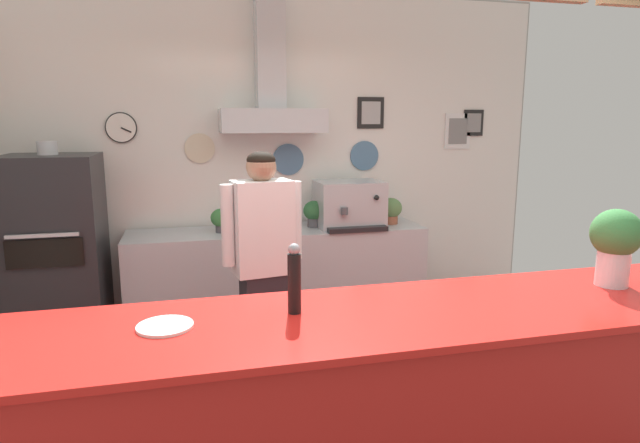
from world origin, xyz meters
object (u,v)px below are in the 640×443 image
shop_worker (263,268)px  potted_basil (314,212)px  pizza_oven (58,258)px  basil_vase (615,244)px  espresso_machine (349,204)px  condiment_plate (165,326)px  pepper_grinder (294,279)px  potted_thyme (221,219)px  potted_rosemary (391,210)px

shop_worker → potted_basil: (0.62, 1.19, 0.14)m
pizza_oven → basil_vase: pizza_oven is taller
shop_worker → espresso_machine: bearing=-138.0°
pizza_oven → espresso_machine: 2.37m
condiment_plate → pepper_grinder: bearing=4.1°
potted_thyme → pizza_oven: bearing=-172.8°
pepper_grinder → basil_vase: bearing=-0.3°
potted_thyme → basil_vase: (1.71, -2.37, 0.22)m
shop_worker → potted_thyme: shop_worker is taller
pizza_oven → espresso_machine: pizza_oven is taller
shop_worker → pepper_grinder: shop_worker is taller
pepper_grinder → condiment_plate: 0.54m
shop_worker → potted_basil: bearing=-126.6°
pizza_oven → potted_rosemary: bearing=3.5°
condiment_plate → potted_thyme: bearing=81.2°
shop_worker → pepper_grinder: bearing=79.1°
espresso_machine → condiment_plate: (-1.49, -2.38, -0.06)m
potted_basil → condiment_plate: bearing=-115.9°
espresso_machine → basil_vase: size_ratio=1.52×
pizza_oven → shop_worker: size_ratio=1.02×
potted_rosemary → basil_vase: 2.40m
potted_rosemary → potted_basil: bearing=178.4°
shop_worker → espresso_machine: shop_worker is taller
condiment_plate → basil_vase: (2.08, 0.03, 0.20)m
pizza_oven → condiment_plate: pizza_oven is taller
potted_rosemary → basil_vase: bearing=-85.3°
potted_basil → basil_vase: (0.90, -2.40, 0.21)m
shop_worker → potted_rosemary: bearing=-147.6°
pizza_oven → potted_thyme: pizza_oven is taller
potted_rosemary → potted_basil: (-0.71, 0.02, 0.00)m
pizza_oven → potted_rosemary: pizza_oven is taller
potted_thyme → potted_rosemary: (1.51, 0.01, 0.02)m
potted_rosemary → espresso_machine: bearing=-176.4°
potted_rosemary → shop_worker: bearing=-138.6°
pepper_grinder → basil_vase: basil_vase is taller
basil_vase → pepper_grinder: bearing=179.7°
shop_worker → pepper_grinder: (-0.04, -1.20, 0.29)m
potted_thyme → shop_worker: bearing=-81.0°
shop_worker → condiment_plate: bearing=56.7°
pepper_grinder → condiment_plate: bearing=-175.9°
potted_rosemary → condiment_plate: potted_rosemary is taller
shop_worker → basil_vase: 1.98m
potted_rosemary → potted_thyme: bearing=-179.6°
shop_worker → potted_thyme: (-0.18, 1.16, 0.12)m
espresso_machine → potted_thyme: size_ratio=2.86×
espresso_machine → condiment_plate: 2.81m
espresso_machine → potted_rosemary: size_ratio=2.43×
espresso_machine → pepper_grinder: pepper_grinder is taller
condiment_plate → potted_rosemary: bearing=51.9°
potted_basil → condiment_plate: 2.70m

